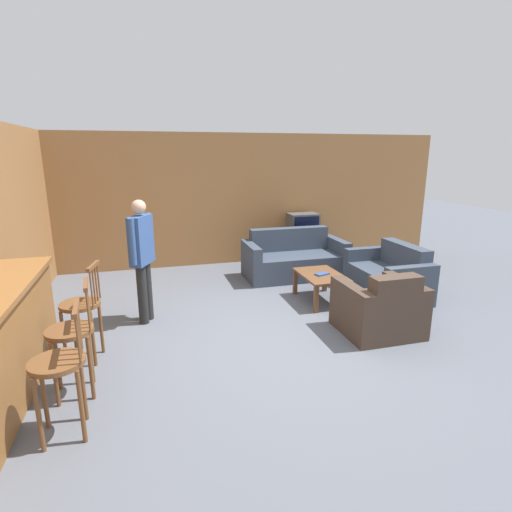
% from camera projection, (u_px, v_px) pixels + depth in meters
% --- Properties ---
extents(ground_plane, '(24.00, 24.00, 0.00)m').
position_uv_depth(ground_plane, '(286.00, 338.00, 4.92)').
color(ground_plane, '#565B66').
extents(wall_back, '(9.40, 0.08, 2.60)m').
position_uv_depth(wall_back, '(225.00, 200.00, 8.01)').
color(wall_back, '#9E6B3D').
rests_on(wall_back, ground_plane).
extents(wall_left, '(0.08, 8.67, 2.60)m').
position_uv_depth(wall_left, '(5.00, 229.00, 4.98)').
color(wall_left, '#9E6B3D').
rests_on(wall_left, ground_plane).
extents(bar_chair_near, '(0.45, 0.45, 1.09)m').
position_uv_depth(bar_chair_near, '(60.00, 370.00, 3.10)').
color(bar_chair_near, brown).
rests_on(bar_chair_near, ground_plane).
extents(bar_chair_mid, '(0.46, 0.46, 1.09)m').
position_uv_depth(bar_chair_mid, '(72.00, 337.00, 3.65)').
color(bar_chair_mid, brown).
rests_on(bar_chair_mid, ground_plane).
extents(bar_chair_far, '(0.49, 0.49, 1.09)m').
position_uv_depth(bar_chair_far, '(82.00, 310.00, 4.28)').
color(bar_chair_far, brown).
rests_on(bar_chair_far, ground_plane).
extents(couch_far, '(1.82, 0.90, 0.85)m').
position_uv_depth(couch_far, '(294.00, 260.00, 7.35)').
color(couch_far, '#384251').
rests_on(couch_far, ground_plane).
extents(armchair_near, '(0.93, 0.85, 0.83)m').
position_uv_depth(armchair_near, '(380.00, 310.00, 5.00)').
color(armchair_near, '#423328').
rests_on(armchair_near, ground_plane).
extents(loveseat_right, '(0.83, 1.36, 0.82)m').
position_uv_depth(loveseat_right, '(389.00, 277.00, 6.36)').
color(loveseat_right, '#384251').
rests_on(loveseat_right, ground_plane).
extents(coffee_table, '(0.60, 0.90, 0.43)m').
position_uv_depth(coffee_table, '(321.00, 278.00, 6.07)').
color(coffee_table, brown).
rests_on(coffee_table, ground_plane).
extents(tv_unit, '(1.17, 0.52, 0.53)m').
position_uv_depth(tv_unit, '(302.00, 249.00, 8.36)').
color(tv_unit, black).
rests_on(tv_unit, ground_plane).
extents(tv, '(0.60, 0.41, 0.49)m').
position_uv_depth(tv, '(303.00, 225.00, 8.23)').
color(tv, '#4C4C4C').
rests_on(tv, tv_unit).
extents(book_on_table, '(0.24, 0.18, 0.02)m').
position_uv_depth(book_on_table, '(322.00, 274.00, 6.02)').
color(book_on_table, navy).
rests_on(book_on_table, coffee_table).
extents(person_by_window, '(0.33, 0.49, 1.65)m').
position_uv_depth(person_by_window, '(142.00, 254.00, 5.20)').
color(person_by_window, black).
rests_on(person_by_window, ground_plane).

